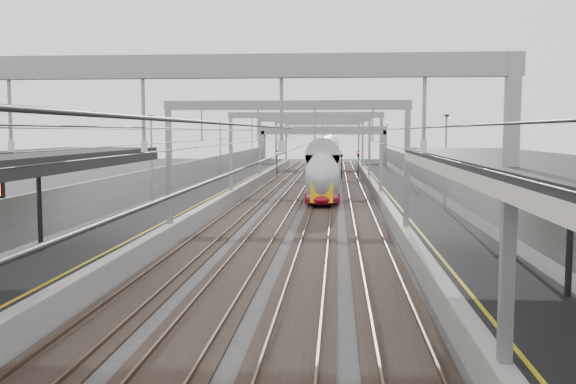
# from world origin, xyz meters

# --- Properties ---
(platform_left) EXTENTS (4.00, 120.00, 1.00)m
(platform_left) POSITION_xyz_m (-8.00, 45.00, 0.50)
(platform_left) COLOR black
(platform_left) RESTS_ON ground
(platform_right) EXTENTS (4.00, 120.00, 1.00)m
(platform_right) POSITION_xyz_m (8.00, 45.00, 0.50)
(platform_right) COLOR black
(platform_right) RESTS_ON ground
(tracks) EXTENTS (11.40, 140.00, 0.20)m
(tracks) POSITION_xyz_m (0.00, 45.00, 0.05)
(tracks) COLOR black
(tracks) RESTS_ON ground
(overhead_line) EXTENTS (13.00, 140.00, 6.60)m
(overhead_line) POSITION_xyz_m (0.00, 51.62, 6.14)
(overhead_line) COLOR gray
(overhead_line) RESTS_ON platform_left
(overbridge) EXTENTS (22.00, 2.20, 6.90)m
(overbridge) POSITION_xyz_m (0.00, 100.00, 5.31)
(overbridge) COLOR gray
(overbridge) RESTS_ON ground
(wall_left) EXTENTS (0.30, 120.00, 3.20)m
(wall_left) POSITION_xyz_m (-11.20, 45.00, 1.60)
(wall_left) COLOR gray
(wall_left) RESTS_ON ground
(wall_right) EXTENTS (0.30, 120.00, 3.20)m
(wall_right) POSITION_xyz_m (11.20, 45.00, 1.60)
(wall_right) COLOR gray
(wall_right) RESTS_ON ground
(train) EXTENTS (2.79, 50.80, 4.41)m
(train) POSITION_xyz_m (1.50, 60.62, 2.16)
(train) COLOR maroon
(train) RESTS_ON ground
(signal_green) EXTENTS (0.32, 0.32, 3.48)m
(signal_green) POSITION_xyz_m (-5.20, 71.56, 2.42)
(signal_green) COLOR black
(signal_green) RESTS_ON ground
(signal_red_near) EXTENTS (0.32, 0.32, 3.48)m
(signal_red_near) POSITION_xyz_m (3.20, 70.15, 2.42)
(signal_red_near) COLOR black
(signal_red_near) RESTS_ON ground
(signal_red_far) EXTENTS (0.32, 0.32, 3.48)m
(signal_red_far) POSITION_xyz_m (5.40, 72.69, 2.42)
(signal_red_far) COLOR black
(signal_red_far) RESTS_ON ground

